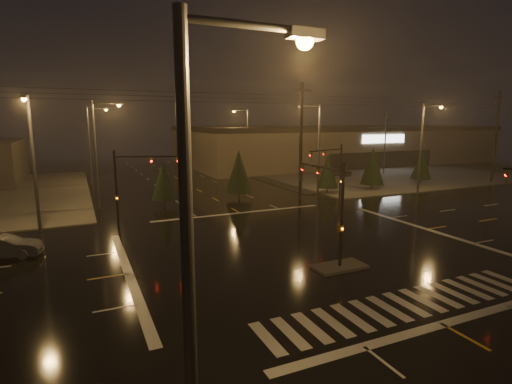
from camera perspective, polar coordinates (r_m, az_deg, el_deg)
ground at (r=26.59m, az=6.74°, el=-7.90°), size 140.00×140.00×0.00m
sidewalk_ne at (r=67.76m, az=15.48°, el=2.85°), size 36.00×36.00×0.12m
median_island at (r=23.43m, az=11.87°, el=-10.38°), size 3.00×1.60×0.15m
crosswalk at (r=19.98m, az=20.61°, el=-14.76°), size 15.00×2.60×0.01m
stop_bar_near at (r=18.78m, az=25.09°, el=-16.74°), size 16.00×0.50×0.01m
stop_bar_far at (r=36.10m, az=-2.29°, el=-3.00°), size 16.00×0.50×0.01m
parking_lot at (r=69.62m, az=19.70°, el=2.79°), size 50.00×24.00×0.08m
retail_building at (r=83.11m, az=11.20°, el=6.92°), size 60.20×28.30×7.20m
signal_mast_median at (r=23.16m, az=10.85°, el=-1.12°), size 0.25×4.59×6.00m
signal_mast_ne at (r=39.24m, az=11.14°, el=3.49°), size 4.84×1.86×6.00m
signal_mast_nw at (r=32.25m, az=-17.59°, el=1.80°), size 4.84×1.86×6.00m
streetlight_0 at (r=7.29m, az=-7.31°, el=-9.06°), size 2.77×0.32×10.00m
streetlight_1 at (r=39.72m, az=-21.56°, el=5.97°), size 2.77×0.32×10.00m
streetlight_2 at (r=55.69m, az=-22.45°, el=6.90°), size 2.77×0.32×10.00m
streetlight_3 at (r=44.86m, az=8.64°, el=6.95°), size 2.77×0.32×10.00m
streetlight_4 at (r=62.58m, az=-1.44°, el=7.92°), size 2.77×0.32×10.00m
streetlight_5 at (r=32.99m, az=-29.31°, el=4.68°), size 0.32×2.77×10.00m
streetlight_6 at (r=48.14m, az=22.79°, el=6.49°), size 0.32×2.77×10.00m
utility_pole_1 at (r=41.47m, az=6.43°, el=7.20°), size 2.20×0.32×12.00m
utility_pole_2 at (r=62.37m, az=31.05°, el=6.79°), size 2.20×0.32×12.00m
conifer_0 at (r=46.02m, az=10.20°, el=2.94°), size 2.40×2.40×4.45m
conifer_1 at (r=49.77m, az=16.32°, el=3.59°), size 2.80×2.80×5.07m
conifer_2 at (r=56.44m, az=22.57°, el=3.74°), size 2.55×2.55×4.68m
conifer_3 at (r=39.54m, az=-13.06°, el=1.69°), size 2.41×2.41×4.46m
conifer_4 at (r=42.31m, az=-2.47°, el=2.98°), size 2.87×2.87×5.19m
car_parked at (r=61.07m, az=11.61°, el=2.88°), size 3.61×4.49×1.44m
car_crossing at (r=28.73m, az=-32.44°, el=-6.63°), size 4.41×2.19×1.39m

